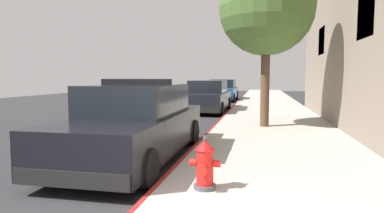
# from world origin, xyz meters

# --- Properties ---
(ground_plane) EXTENTS (31.08, 60.00, 0.20)m
(ground_plane) POSITION_xyz_m (-4.10, 10.00, -0.10)
(ground_plane) COLOR #2B2B2D
(sidewalk_pavement) EXTENTS (3.79, 60.00, 0.14)m
(sidewalk_pavement) POSITION_xyz_m (1.90, 10.00, 0.07)
(sidewalk_pavement) COLOR #ADA89E
(sidewalk_pavement) RESTS_ON ground
(curb_painted_edge) EXTENTS (0.08, 60.00, 0.14)m
(curb_painted_edge) POSITION_xyz_m (-0.04, 10.00, 0.07)
(curb_painted_edge) COLOR maroon
(curb_painted_edge) RESTS_ON ground
(police_cruiser) EXTENTS (1.94, 4.84, 1.68)m
(police_cruiser) POSITION_xyz_m (-1.11, 3.68, 0.74)
(police_cruiser) COLOR black
(police_cruiser) RESTS_ON ground
(parked_car_silver_ahead) EXTENTS (1.94, 4.84, 1.56)m
(parked_car_silver_ahead) POSITION_xyz_m (-1.15, 13.48, 0.74)
(parked_car_silver_ahead) COLOR black
(parked_car_silver_ahead) RESTS_ON ground
(parked_car_dark_far) EXTENTS (1.94, 4.84, 1.56)m
(parked_car_dark_far) POSITION_xyz_m (-1.29, 21.66, 0.74)
(parked_car_dark_far) COLOR navy
(parked_car_dark_far) RESTS_ON ground
(fire_hydrant) EXTENTS (0.44, 0.40, 0.76)m
(fire_hydrant) POSITION_xyz_m (0.68, 1.77, 0.49)
(fire_hydrant) COLOR #4C4C51
(fire_hydrant) RESTS_ON sidewalk_pavement
(street_tree) EXTENTS (3.00, 3.00, 5.26)m
(street_tree) POSITION_xyz_m (1.56, 8.09, 3.88)
(street_tree) COLOR brown
(street_tree) RESTS_ON sidewalk_pavement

